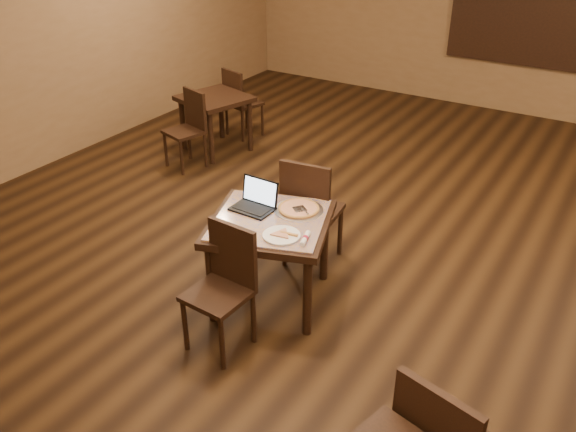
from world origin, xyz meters
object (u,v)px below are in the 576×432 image
Objects in this scene: chair_main_far at (309,207)px; other_table_b_chair_far at (239,99)px; pizza_pan at (299,210)px; tiled_table at (270,230)px; other_table_b at (215,106)px; other_table_b_chair_near at (189,125)px; chair_main_near at (225,281)px; laptop at (256,201)px.

chair_main_far is 1.13× the size of other_table_b_chair_far.
tiled_table is at bearing -116.57° from pizza_pan.
other_table_b is (-2.46, 2.08, -0.17)m from pizza_pan.
other_table_b is at bearing -43.11° from chair_main_far.
chair_main_far is 3.27m from other_table_b_chair_far.
other_table_b is (-2.35, 1.71, 0.00)m from chair_main_far.
other_table_b_chair_far is at bearing 108.44° from other_table_b_chair_near.
tiled_table is 1.12× the size of chair_main_far.
other_table_b is (-2.34, 2.32, -0.07)m from tiled_table.
chair_main_near reaches higher than tiled_table.
tiled_table is 2.93× the size of pizza_pan.
pizza_pan is at bearing 24.51° from laptop.
chair_main_far is (0.01, 0.61, -0.07)m from tiled_table.
chair_main_far is 2.63× the size of pizza_pan.
chair_main_far is at bearing 69.98° from tiled_table.
pizza_pan reaches higher than tiled_table.
tiled_table is 0.29m from pizza_pan.
other_table_b_chair_far is at bearing 133.43° from pizza_pan.
other_table_b_chair_far is at bearing 110.58° from tiled_table.
laptop is at bearing 133.75° from tiled_table.
other_table_b_chair_far reaches higher than tiled_table.
chair_main_near is at bearing 82.64° from chair_main_far.
tiled_table is 1.26× the size of other_table_b_chair_near.
tiled_table is 0.63m from chair_main_near.
laptop is at bearing 109.65° from chair_main_near.
tiled_table is 0.28m from laptop.
chair_main_far is 1.13× the size of other_table_b_chair_near.
other_table_b is (-2.34, 2.93, 0.05)m from chair_main_near.
pizza_pan is 0.42× the size of other_table_b.
other_table_b_chair_far is (-2.16, 2.75, -0.30)m from laptop.
tiled_table is at bearing 94.20° from chair_main_near.
chair_main_near is 3.33m from other_table_b_chair_near.
pizza_pan is 0.43× the size of other_table_b_chair_far.
other_table_b_chair_far is (-2.36, 3.47, -0.02)m from chair_main_near.
laptop is 0.85× the size of pizza_pan.
tiled_table is 3.29m from other_table_b.
chair_main_near reaches higher than other_table_b_chair_far.
chair_main_near is 2.85× the size of laptop.
other_table_b_chair_far is at bearing 127.94° from chair_main_near.
other_table_b_chair_near is at bearing 137.84° from chair_main_near.
laptop is at bearing -22.27° from other_table_b_chair_near.
chair_main_far is at bearing -10.56° from other_table_b_chair_near.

